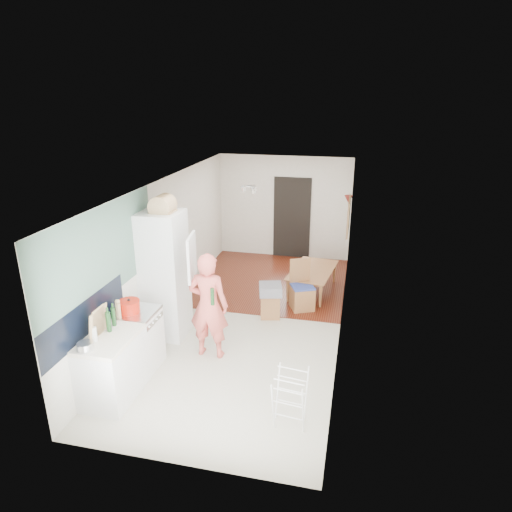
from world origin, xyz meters
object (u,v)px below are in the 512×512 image
at_px(dining_table, 313,283).
at_px(drying_rack, 290,400).
at_px(person, 208,297).
at_px(stool, 270,305).
at_px(dining_chair, 303,286).

bearing_deg(dining_table, drying_rack, -170.01).
height_order(person, dining_table, person).
bearing_deg(drying_rack, stool, 113.54).
height_order(stool, drying_rack, drying_rack).
bearing_deg(drying_rack, dining_table, 99.56).
distance_m(person, drying_rack, 2.08).
xyz_separation_m(dining_table, drying_rack, (0.14, -4.04, 0.16)).
xyz_separation_m(person, drying_rack, (1.47, -1.33, -0.63)).
distance_m(dining_table, dining_chair, 0.86).
bearing_deg(dining_table, person, 161.85).
relative_size(dining_chair, drying_rack, 1.29).
xyz_separation_m(dining_table, stool, (-0.66, -1.24, 0.01)).
relative_size(dining_chair, stool, 2.11).
relative_size(person, drying_rack, 2.71).
xyz_separation_m(dining_chair, stool, (-0.53, -0.43, -0.25)).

